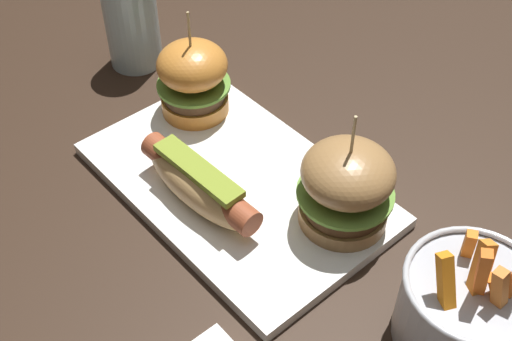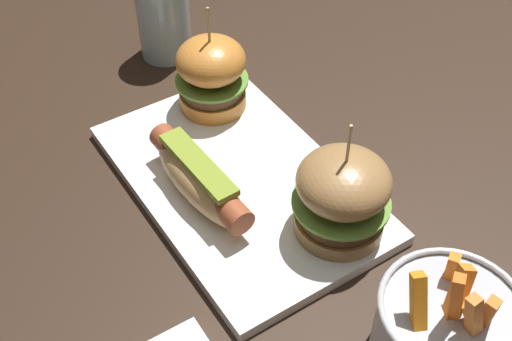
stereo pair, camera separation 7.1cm
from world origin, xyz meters
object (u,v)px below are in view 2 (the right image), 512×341
object	(u,v)px
platter_main	(239,182)
fries_bucket	(445,333)
slider_right	(342,195)
hot_dog	(198,177)
slider_left	(211,74)
water_glass	(163,12)

from	to	relation	value
platter_main	fries_bucket	world-z (taller)	fries_bucket
platter_main	slider_right	distance (m)	0.14
hot_dog	slider_right	xyz separation A→B (m)	(0.12, 0.10, 0.02)
slider_left	fries_bucket	bearing A→B (deg)	-1.25
hot_dog	water_glass	xyz separation A→B (m)	(-0.28, 0.11, 0.03)
slider_right	water_glass	xyz separation A→B (m)	(-0.40, 0.01, 0.00)
fries_bucket	platter_main	bearing A→B (deg)	-173.44
platter_main	slider_right	world-z (taller)	slider_right
water_glass	platter_main	bearing A→B (deg)	-11.04
slider_left	hot_dog	bearing A→B (deg)	-36.06
platter_main	water_glass	xyz separation A→B (m)	(-0.28, 0.06, 0.06)
platter_main	hot_dog	xyz separation A→B (m)	(-0.00, -0.05, 0.03)
water_glass	slider_left	bearing A→B (deg)	-4.97
slider_left	water_glass	world-z (taller)	slider_left
slider_right	water_glass	size ratio (longest dim) A/B	1.08
platter_main	slider_left	world-z (taller)	slider_left
slider_left	slider_right	size ratio (longest dim) A/B	0.99
hot_dog	fries_bucket	bearing A→B (deg)	16.15
slider_left	fries_bucket	distance (m)	0.41
water_glass	hot_dog	bearing A→B (deg)	-20.64
hot_dog	platter_main	bearing A→B (deg)	87.26
slider_right	water_glass	world-z (taller)	slider_right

